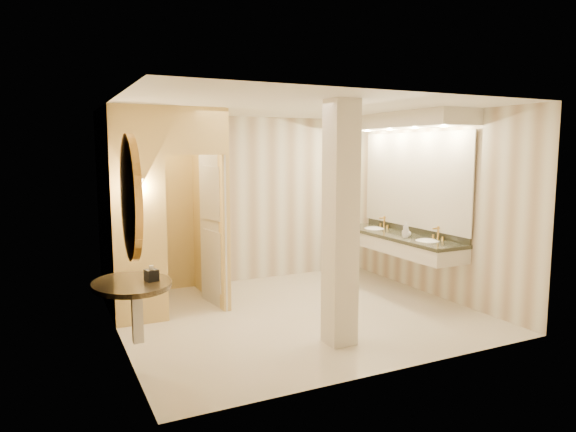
# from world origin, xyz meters

# --- Properties ---
(floor) EXTENTS (4.50, 4.50, 0.00)m
(floor) POSITION_xyz_m (0.00, 0.00, 0.00)
(floor) COLOR beige
(floor) RESTS_ON ground
(ceiling) EXTENTS (4.50, 4.50, 0.00)m
(ceiling) POSITION_xyz_m (0.00, 0.00, 2.70)
(ceiling) COLOR silver
(ceiling) RESTS_ON wall_back
(wall_back) EXTENTS (4.50, 0.02, 2.70)m
(wall_back) POSITION_xyz_m (0.00, 2.00, 1.35)
(wall_back) COLOR silver
(wall_back) RESTS_ON floor
(wall_front) EXTENTS (4.50, 0.02, 2.70)m
(wall_front) POSITION_xyz_m (0.00, -2.00, 1.35)
(wall_front) COLOR silver
(wall_front) RESTS_ON floor
(wall_left) EXTENTS (0.02, 4.00, 2.70)m
(wall_left) POSITION_xyz_m (-2.25, 0.00, 1.35)
(wall_left) COLOR silver
(wall_left) RESTS_ON floor
(wall_right) EXTENTS (0.02, 4.00, 2.70)m
(wall_right) POSITION_xyz_m (2.25, 0.00, 1.35)
(wall_right) COLOR silver
(wall_right) RESTS_ON floor
(toilet_closet) EXTENTS (1.50, 1.55, 2.70)m
(toilet_closet) POSITION_xyz_m (-1.11, 0.97, 1.39)
(toilet_closet) COLOR #E3C977
(toilet_closet) RESTS_ON floor
(wall_sconce) EXTENTS (0.14, 0.14, 0.42)m
(wall_sconce) POSITION_xyz_m (-1.93, 0.43, 1.73)
(wall_sconce) COLOR gold
(wall_sconce) RESTS_ON toilet_closet
(vanity) EXTENTS (0.75, 2.59, 2.09)m
(vanity) POSITION_xyz_m (1.98, 0.40, 1.63)
(vanity) COLOR beige
(vanity) RESTS_ON floor
(console_shelf) EXTENTS (0.95, 0.95, 1.92)m
(console_shelf) POSITION_xyz_m (-2.21, -0.79, 1.34)
(console_shelf) COLOR black
(console_shelf) RESTS_ON floor
(pillar) EXTENTS (0.31, 0.31, 2.70)m
(pillar) POSITION_xyz_m (-0.04, -1.12, 1.35)
(pillar) COLOR beige
(pillar) RESTS_ON floor
(tissue_box) EXTENTS (0.14, 0.14, 0.11)m
(tissue_box) POSITION_xyz_m (-2.05, -0.85, 0.93)
(tissue_box) COLOR black
(tissue_box) RESTS_ON console_shelf
(toilet) EXTENTS (0.54, 0.86, 0.84)m
(toilet) POSITION_xyz_m (-1.63, 1.64, 0.42)
(toilet) COLOR white
(toilet) RESTS_ON floor
(soap_bottle_a) EXTENTS (0.08, 0.08, 0.14)m
(soap_bottle_a) POSITION_xyz_m (1.89, 0.18, 0.95)
(soap_bottle_a) COLOR beige
(soap_bottle_a) RESTS_ON vanity
(soap_bottle_b) EXTENTS (0.11, 0.11, 0.11)m
(soap_bottle_b) POSITION_xyz_m (1.96, 0.19, 0.93)
(soap_bottle_b) COLOR silver
(soap_bottle_b) RESTS_ON vanity
(soap_bottle_c) EXTENTS (0.11, 0.11, 0.24)m
(soap_bottle_c) POSITION_xyz_m (1.84, 0.10, 0.99)
(soap_bottle_c) COLOR #C6B28C
(soap_bottle_c) RESTS_ON vanity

